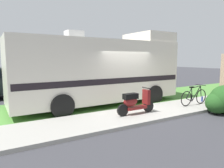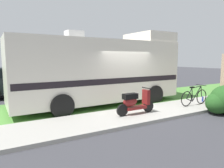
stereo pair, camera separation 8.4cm
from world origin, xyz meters
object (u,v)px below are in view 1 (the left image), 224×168
Objects in this scene: motorhome_rv at (101,70)px; scooter at (135,102)px; bottle_spare at (210,100)px; pickup_truck_far at (110,72)px; bottle_green at (202,99)px; bicycle at (194,97)px.

scooter is (0.12, -2.52, -1.09)m from motorhome_rv.
bottle_spare is (4.54, -2.61, -1.44)m from motorhome_rv.
motorhome_rv is 5.43m from bottle_spare.
pickup_truck_far is (4.97, 7.81, -0.72)m from motorhome_rv.
bottle_spare is (-0.43, -10.41, -0.72)m from pickup_truck_far.
bottle_green is (4.24, 0.20, -0.34)m from scooter.
motorhome_rv is at bearing 150.09° from bottle_spare.
pickup_truck_far is at bearing 57.52° from motorhome_rv.
scooter is at bearing 178.86° from bottle_spare.
pickup_truck_far is at bearing 86.55° from bottle_green.
motorhome_rv is at bearing 141.87° from bicycle.
scooter is 0.32× the size of pickup_truck_far.
scooter is at bearing -87.35° from motorhome_rv.
bicycle reaches higher than bottle_green.
scooter is at bearing -177.24° from bottle_green.
bottle_green is (1.02, 0.30, -0.26)m from bicycle.
bottle_spare is at bearing -29.91° from motorhome_rv.
pickup_truck_far reaches higher than bicycle.
bicycle is 10.56m from pickup_truck_far.
scooter is 6.31× the size of bottle_spare.
pickup_truck_far is at bearing 81.12° from bicycle.
pickup_truck_far is 19.00× the size of bottle_green.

